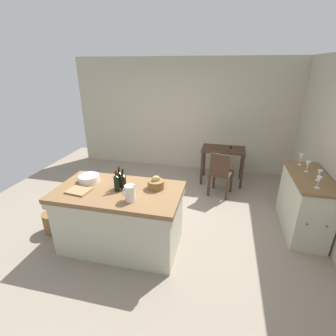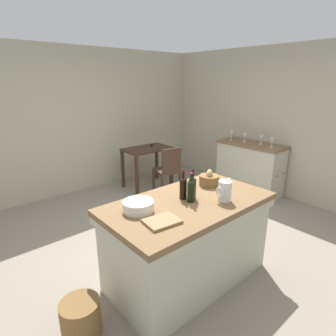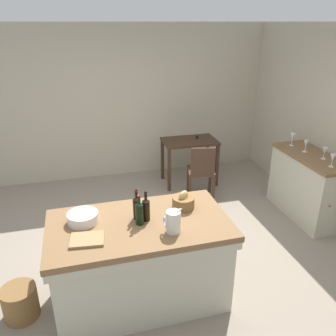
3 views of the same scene
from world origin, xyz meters
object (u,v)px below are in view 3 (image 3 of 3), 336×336
(wine_glass_far_left, at_px, (333,158))
(writing_desk, at_px, (190,147))
(wine_bottle_green, at_px, (139,213))
(side_cabinet, at_px, (307,186))
(wine_glass_left, at_px, (325,151))
(island_table, at_px, (141,258))
(wine_bottle_dark, at_px, (146,209))
(wicker_hamper, at_px, (20,302))
(wooden_chair, at_px, (201,171))
(bread_basket, at_px, (183,201))
(pitcher, at_px, (173,221))
(cutting_board, at_px, (87,240))
(wine_glass_middle, at_px, (306,144))
(wine_bottle_amber, at_px, (137,207))
(wine_glass_right, at_px, (293,137))
(wash_bowl, at_px, (83,218))

(wine_glass_far_left, bearing_deg, writing_desk, 122.98)
(writing_desk, xyz_separation_m, wine_bottle_green, (-1.32, -2.48, 0.37))
(side_cabinet, distance_m, wine_glass_left, 0.59)
(island_table, height_order, wine_glass_left, wine_glass_left)
(writing_desk, height_order, wine_bottle_dark, wine_bottle_dark)
(wine_glass_left, bearing_deg, wicker_hamper, -168.64)
(wooden_chair, height_order, bread_basket, bread_basket)
(island_table, bearing_deg, writing_desk, 61.70)
(wine_bottle_green, bearing_deg, wine_bottle_dark, 35.33)
(island_table, distance_m, pitcher, 0.62)
(cutting_board, height_order, wine_bottle_dark, wine_bottle_dark)
(pitcher, bearing_deg, wine_glass_middle, 30.37)
(island_table, distance_m, cutting_board, 0.66)
(island_table, xyz_separation_m, wooden_chair, (1.30, 1.81, 0.01))
(writing_desk, bearing_deg, wooden_chair, -91.92)
(wine_bottle_dark, relative_size, wine_bottle_amber, 0.98)
(wine_bottle_green, bearing_deg, island_table, 94.49)
(wine_bottle_amber, xyz_separation_m, wine_glass_right, (2.53, 1.32, 0.05))
(wash_bowl, distance_m, wine_glass_left, 3.21)
(side_cabinet, bearing_deg, wine_bottle_dark, -159.25)
(island_table, distance_m, wine_bottle_dark, 0.54)
(wooden_chair, relative_size, wine_glass_left, 5.87)
(writing_desk, distance_m, wash_bowl, 2.96)
(wash_bowl, bearing_deg, wooden_chair, 42.73)
(bread_basket, bearing_deg, wine_glass_middle, 24.84)
(bread_basket, bearing_deg, wash_bowl, -179.34)
(island_table, relative_size, wine_glass_middle, 10.21)
(wooden_chair, bearing_deg, wine_glass_far_left, -44.76)
(wicker_hamper, bearing_deg, side_cabinet, 13.72)
(wine_glass_middle, bearing_deg, wine_bottle_green, -155.87)
(wine_glass_left, bearing_deg, side_cabinet, 107.66)
(wooden_chair, xyz_separation_m, cutting_board, (-1.78, -1.97, 0.41))
(wicker_hamper, bearing_deg, cutting_board, -18.75)
(side_cabinet, bearing_deg, wine_glass_left, -72.34)
(bread_basket, relative_size, wine_glass_far_left, 1.35)
(island_table, xyz_separation_m, wicker_hamper, (-1.15, 0.06, -0.32))
(bread_basket, bearing_deg, wine_bottle_green, -159.09)
(wine_glass_far_left, bearing_deg, wine_glass_left, 71.41)
(bread_basket, relative_size, wine_glass_middle, 1.34)
(island_table, bearing_deg, wooden_chair, 54.24)
(wash_bowl, height_order, wine_bottle_dark, wine_bottle_dark)
(side_cabinet, xyz_separation_m, wooden_chair, (-1.28, 0.83, 0.03))
(wash_bowl, xyz_separation_m, wicker_hamper, (-0.66, -0.08, -0.78))
(island_table, distance_m, wine_glass_far_left, 2.67)
(side_cabinet, bearing_deg, wine_glass_right, 97.22)
(wine_glass_right, bearing_deg, wine_bottle_dark, -150.87)
(wine_glass_far_left, bearing_deg, wine_bottle_green, -166.79)
(wine_bottle_dark, distance_m, wine_bottle_amber, 0.09)
(wine_bottle_green, height_order, wine_glass_right, wine_bottle_green)
(island_table, relative_size, wine_bottle_green, 5.68)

